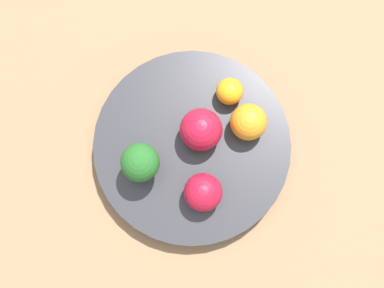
{
  "coord_description": "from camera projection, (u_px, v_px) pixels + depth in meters",
  "views": [
    {
      "loc": [
        0.02,
        -0.12,
        0.74
      ],
      "look_at": [
        0.0,
        0.0,
        0.06
      ],
      "focal_mm": 50.0,
      "sensor_mm": 36.0,
      "label": 1
    }
  ],
  "objects": [
    {
      "name": "ground_plane",
      "position": [
        192.0,
        151.0,
        0.75
      ],
      "size": [
        6.0,
        6.0,
        0.0
      ],
      "primitive_type": "plane",
      "color": "gray"
    },
    {
      "name": "table_surface",
      "position": [
        192.0,
        150.0,
        0.74
      ],
      "size": [
        1.2,
        1.2,
        0.02
      ],
      "color": "#936D4C",
      "rests_on": "ground_plane"
    },
    {
      "name": "bowl",
      "position": [
        192.0,
        147.0,
        0.72
      ],
      "size": [
        0.26,
        0.26,
        0.03
      ],
      "color": "#2D2D33",
      "rests_on": "table_surface"
    },
    {
      "name": "broccoli",
      "position": [
        140.0,
        163.0,
        0.66
      ],
      "size": [
        0.05,
        0.05,
        0.07
      ],
      "color": "#8CB76B",
      "rests_on": "bowl"
    },
    {
      "name": "apple_red",
      "position": [
        203.0,
        192.0,
        0.67
      ],
      "size": [
        0.05,
        0.05,
        0.05
      ],
      "color": "#B7142D",
      "rests_on": "bowl"
    },
    {
      "name": "apple_green",
      "position": [
        201.0,
        130.0,
        0.68
      ],
      "size": [
        0.06,
        0.06,
        0.06
      ],
      "color": "#B7142D",
      "rests_on": "bowl"
    },
    {
      "name": "orange_front",
      "position": [
        248.0,
        122.0,
        0.69
      ],
      "size": [
        0.05,
        0.05,
        0.05
      ],
      "color": "orange",
      "rests_on": "bowl"
    },
    {
      "name": "orange_back",
      "position": [
        230.0,
        91.0,
        0.7
      ],
      "size": [
        0.04,
        0.04,
        0.04
      ],
      "color": "orange",
      "rests_on": "bowl"
    }
  ]
}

